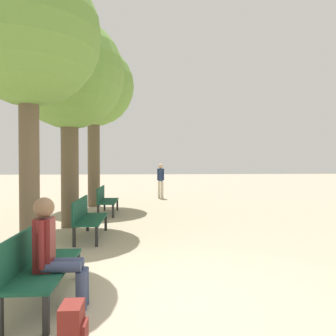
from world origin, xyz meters
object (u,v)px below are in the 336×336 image
object	(u,v)px
tree_row_2	(93,87)
tree_row_1	(69,76)
bench_row_0	(37,261)
backpack	(72,326)
pedestrian_near	(161,179)
bench_row_2	(105,199)
person_seated	(54,250)
bench_row_1	(87,216)
tree_row_0	(28,37)

from	to	relation	value
tree_row_2	tree_row_1	bearing A→B (deg)	-90.00
bench_row_0	backpack	world-z (taller)	bench_row_0
tree_row_2	pedestrian_near	size ratio (longest dim) A/B	3.83
tree_row_1	backpack	bearing A→B (deg)	-77.11
bench_row_2	pedestrian_near	xyz separation A→B (m)	(2.03, 4.46, 0.42)
bench_row_0	person_seated	world-z (taller)	person_seated
bench_row_1	tree_row_2	distance (m)	6.78
bench_row_1	tree_row_2	world-z (taller)	tree_row_2
tree_row_0	backpack	xyz separation A→B (m)	(1.31, -2.69, -3.65)
bench_row_0	bench_row_1	xyz separation A→B (m)	(0.00, 3.38, 0.00)
bench_row_2	tree_row_0	xyz separation A→B (m)	(-0.67, -5.04, 3.34)
bench_row_2	tree_row_1	size ratio (longest dim) A/B	0.30
bench_row_2	tree_row_0	distance (m)	6.09
bench_row_2	pedestrian_near	size ratio (longest dim) A/B	1.00
person_seated	backpack	distance (m)	1.04
bench_row_1	bench_row_2	bearing A→B (deg)	90.00
bench_row_1	tree_row_1	world-z (taller)	tree_row_1
bench_row_2	tree_row_0	world-z (taller)	tree_row_0
pedestrian_near	tree_row_2	bearing A→B (deg)	-137.81
bench_row_0	bench_row_2	size ratio (longest dim) A/B	1.00
bench_row_0	backpack	xyz separation A→B (m)	(0.63, -0.99, -0.31)
tree_row_0	person_seated	bearing A→B (deg)	-63.73
tree_row_0	bench_row_2	bearing A→B (deg)	82.38
pedestrian_near	bench_row_1	bearing A→B (deg)	-104.52
tree_row_0	pedestrian_near	bearing A→B (deg)	74.12
tree_row_1	pedestrian_near	xyz separation A→B (m)	(2.70, 6.48, -3.03)
tree_row_0	tree_row_2	xyz separation A→B (m)	(-0.00, 7.05, 0.73)
tree_row_1	bench_row_2	bearing A→B (deg)	71.59
person_seated	backpack	bearing A→B (deg)	-65.01
tree_row_2	backpack	world-z (taller)	tree_row_2
bench_row_1	bench_row_2	xyz separation A→B (m)	(0.00, 3.38, 0.00)
bench_row_1	backpack	world-z (taller)	bench_row_1
bench_row_0	person_seated	xyz separation A→B (m)	(0.25, -0.16, 0.18)
tree_row_2	backpack	xyz separation A→B (m)	(1.31, -9.74, -4.38)
bench_row_0	pedestrian_near	xyz separation A→B (m)	(2.03, 11.21, 0.42)
bench_row_0	tree_row_0	distance (m)	3.81
bench_row_0	pedestrian_near	size ratio (longest dim) A/B	1.00
backpack	person_seated	bearing A→B (deg)	114.99
tree_row_2	person_seated	xyz separation A→B (m)	(0.92, -8.92, -3.88)
bench_row_2	tree_row_2	world-z (taller)	tree_row_2
tree_row_0	pedestrian_near	world-z (taller)	tree_row_0
pedestrian_near	tree_row_1	bearing A→B (deg)	-112.63
tree_row_1	tree_row_0	bearing A→B (deg)	-90.00
bench_row_2	pedestrian_near	bearing A→B (deg)	65.53
bench_row_1	tree_row_0	size ratio (longest dim) A/B	0.32
tree_row_2	person_seated	size ratio (longest dim) A/B	4.75
bench_row_1	backpack	xyz separation A→B (m)	(0.63, -4.36, -0.31)
tree_row_2	bench_row_1	bearing A→B (deg)	-82.85
bench_row_2	pedestrian_near	world-z (taller)	pedestrian_near
tree_row_2	backpack	distance (m)	10.76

